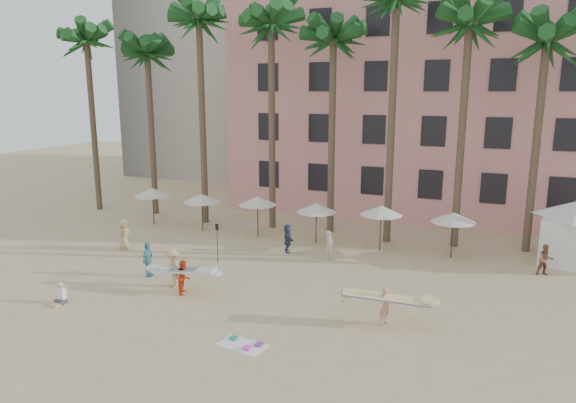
% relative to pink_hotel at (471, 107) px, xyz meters
% --- Properties ---
extents(ground, '(120.00, 120.00, 0.00)m').
position_rel_pink_hotel_xyz_m(ground, '(-7.00, -26.00, -8.00)').
color(ground, '#D1B789').
rests_on(ground, ground).
extents(pink_hotel, '(35.00, 14.00, 16.00)m').
position_rel_pink_hotel_xyz_m(pink_hotel, '(0.00, 0.00, 0.00)').
color(pink_hotel, '#E19589').
rests_on(pink_hotel, ground).
extents(palm_row, '(44.40, 5.40, 16.30)m').
position_rel_pink_hotel_xyz_m(palm_row, '(-6.49, -11.00, 4.97)').
color(palm_row, brown).
rests_on(palm_row, ground).
extents(umbrella_row, '(22.50, 2.70, 2.73)m').
position_rel_pink_hotel_xyz_m(umbrella_row, '(-10.00, -13.50, -5.67)').
color(umbrella_row, '#332B23').
rests_on(umbrella_row, ground).
extents(cabana, '(5.31, 5.31, 3.50)m').
position_rel_pink_hotel_xyz_m(cabana, '(6.18, -12.05, -5.93)').
color(cabana, silver).
rests_on(cabana, ground).
extents(beach_towel, '(1.93, 1.27, 0.14)m').
position_rel_pink_hotel_xyz_m(beach_towel, '(-6.36, -26.88, -7.97)').
color(beach_towel, white).
rests_on(beach_towel, ground).
extents(carrier_yellow, '(3.50, 1.53, 1.65)m').
position_rel_pink_hotel_xyz_m(carrier_yellow, '(-1.81, -23.25, -7.04)').
color(carrier_yellow, tan).
rests_on(carrier_yellow, ground).
extents(carrier_white, '(3.06, 1.20, 1.59)m').
position_rel_pink_hotel_xyz_m(carrier_white, '(-11.15, -23.36, -7.13)').
color(carrier_white, red).
rests_on(carrier_white, ground).
extents(beachgoers, '(23.70, 9.42, 1.91)m').
position_rel_pink_hotel_xyz_m(beachgoers, '(-9.95, -19.04, -7.11)').
color(beachgoers, brown).
rests_on(beachgoers, ground).
extents(paddle, '(0.18, 0.04, 2.23)m').
position_rel_pink_hotel_xyz_m(paddle, '(-11.78, -19.09, -6.59)').
color(paddle, black).
rests_on(paddle, ground).
extents(seated_man, '(0.41, 0.72, 0.93)m').
position_rel_pink_hotel_xyz_m(seated_man, '(-15.58, -26.46, -7.68)').
color(seated_man, '#3F3F4C').
rests_on(seated_man, ground).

